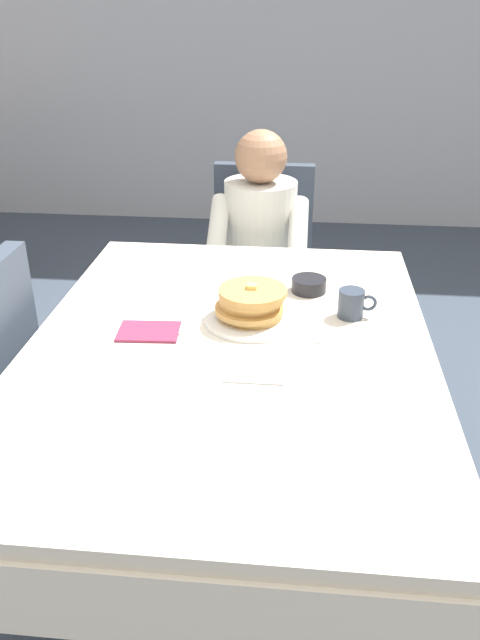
% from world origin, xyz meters
% --- Properties ---
extents(ground_plane, '(14.00, 14.00, 0.00)m').
position_xyz_m(ground_plane, '(0.00, 0.00, 0.00)').
color(ground_plane, '#3D4756').
extents(dining_table_main, '(1.12, 1.52, 0.74)m').
position_xyz_m(dining_table_main, '(0.00, 0.00, 0.65)').
color(dining_table_main, silver).
rests_on(dining_table_main, ground).
extents(chair_diner, '(0.44, 0.45, 0.93)m').
position_xyz_m(chair_diner, '(0.01, 1.17, 0.53)').
color(chair_diner, '#384251').
rests_on(chair_diner, ground).
extents(diner_person, '(0.40, 0.43, 1.12)m').
position_xyz_m(diner_person, '(0.01, 1.01, 0.67)').
color(diner_person, silver).
rests_on(diner_person, ground).
extents(plate_breakfast, '(0.28, 0.28, 0.02)m').
position_xyz_m(plate_breakfast, '(0.05, 0.14, 0.75)').
color(plate_breakfast, white).
rests_on(plate_breakfast, dining_table_main).
extents(breakfast_stack, '(0.21, 0.20, 0.10)m').
position_xyz_m(breakfast_stack, '(0.05, 0.14, 0.80)').
color(breakfast_stack, tan).
rests_on(breakfast_stack, plate_breakfast).
extents(cup_coffee, '(0.11, 0.08, 0.08)m').
position_xyz_m(cup_coffee, '(0.34, 0.19, 0.78)').
color(cup_coffee, '#333D4C').
rests_on(cup_coffee, dining_table_main).
extents(bowl_butter, '(0.11, 0.11, 0.04)m').
position_xyz_m(bowl_butter, '(0.21, 0.36, 0.76)').
color(bowl_butter, black).
rests_on(bowl_butter, dining_table_main).
extents(fork_left_of_plate, '(0.02, 0.18, 0.00)m').
position_xyz_m(fork_left_of_plate, '(-0.14, 0.12, 0.74)').
color(fork_left_of_plate, silver).
rests_on(fork_left_of_plate, dining_table_main).
extents(knife_right_of_plate, '(0.02, 0.20, 0.00)m').
position_xyz_m(knife_right_of_plate, '(0.24, 0.12, 0.74)').
color(knife_right_of_plate, silver).
rests_on(knife_right_of_plate, dining_table_main).
extents(spoon_near_edge, '(0.15, 0.02, 0.00)m').
position_xyz_m(spoon_near_edge, '(0.08, -0.19, 0.74)').
color(spoon_near_edge, silver).
rests_on(spoon_near_edge, dining_table_main).
extents(napkin_folded, '(0.18, 0.13, 0.01)m').
position_xyz_m(napkin_folded, '(-0.23, 0.04, 0.74)').
color(napkin_folded, '#8C2D4C').
rests_on(napkin_folded, dining_table_main).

